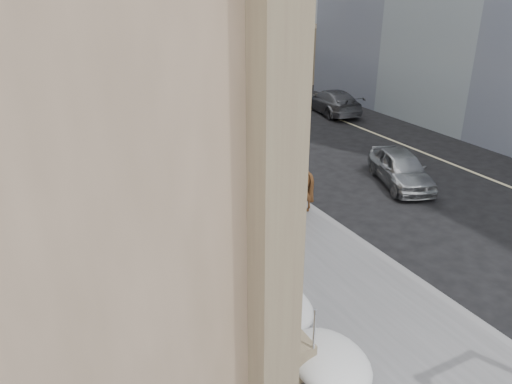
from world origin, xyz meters
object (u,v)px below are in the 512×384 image
(mounted_horse_right, at_px, (286,175))
(pedestrian, at_px, (262,225))
(car_silver, at_px, (401,168))
(car_grey, at_px, (332,101))
(mounted_horse_left, at_px, (258,206))

(mounted_horse_right, bearing_deg, pedestrian, 63.24)
(pedestrian, bearing_deg, mounted_horse_right, 54.86)
(car_silver, relative_size, car_grey, 0.82)
(mounted_horse_left, distance_m, car_grey, 16.30)
(pedestrian, relative_size, car_silver, 0.40)
(mounted_horse_right, xyz_separation_m, car_grey, (8.98, 9.89, -0.51))
(mounted_horse_right, relative_size, pedestrian, 1.66)
(pedestrian, bearing_deg, car_grey, 55.18)
(mounted_horse_right, height_order, car_grey, mounted_horse_right)
(mounted_horse_left, bearing_deg, car_silver, 179.61)
(pedestrian, height_order, car_silver, pedestrian)
(car_grey, bearing_deg, pedestrian, 56.01)
(mounted_horse_left, distance_m, mounted_horse_right, 2.94)
(car_silver, bearing_deg, pedestrian, -142.92)
(mounted_horse_left, relative_size, car_grey, 0.63)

